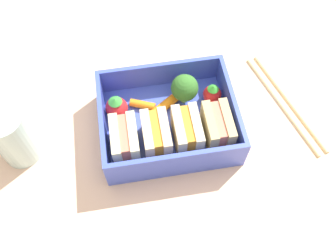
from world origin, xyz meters
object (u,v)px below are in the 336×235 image
(sandwich_center, at_px, (156,136))
(strawberry_far_left, at_px, (212,94))
(sandwich_center_right, at_px, (125,140))
(carrot_stick_far_left, at_px, (143,105))
(broccoli_floret, at_px, (185,88))
(chopstick_pair, at_px, (285,102))
(sandwich_left, at_px, (217,127))
(drinking_glass, at_px, (13,137))
(carrot_stick_left, at_px, (162,106))
(strawberry_left, at_px, (117,108))
(sandwich_center_left, at_px, (187,131))

(sandwich_center, distance_m, strawberry_far_left, 0.10)
(sandwich_center_right, relative_size, carrot_stick_far_left, 1.61)
(sandwich_center, bearing_deg, broccoli_floret, -127.78)
(carrot_stick_far_left, distance_m, chopstick_pair, 0.21)
(sandwich_left, relative_size, drinking_glass, 0.67)
(carrot_stick_left, xyz_separation_m, carrot_stick_far_left, (0.03, -0.01, -0.00))
(sandwich_left, relative_size, strawberry_far_left, 1.78)
(strawberry_left, distance_m, chopstick_pair, 0.24)
(drinking_glass, bearing_deg, strawberry_left, -166.52)
(sandwich_center_right, xyz_separation_m, drinking_glass, (0.14, -0.02, 0.01))
(sandwich_center_left, distance_m, drinking_glass, 0.22)
(broccoli_floret, xyz_separation_m, carrot_stick_far_left, (0.06, 0.00, -0.02))
(sandwich_center_right, relative_size, strawberry_far_left, 1.78)
(broccoli_floret, distance_m, strawberry_left, 0.10)
(sandwich_center_right, distance_m, drinking_glass, 0.14)
(sandwich_left, relative_size, sandwich_center_right, 1.00)
(carrot_stick_far_left, height_order, drinking_glass, drinking_glass)
(sandwich_center_right, relative_size, broccoli_floret, 1.19)
(broccoli_floret, bearing_deg, sandwich_center_left, 82.22)
(broccoli_floret, xyz_separation_m, carrot_stick_left, (0.03, 0.01, -0.02))
(sandwich_left, height_order, strawberry_left, sandwich_left)
(sandwich_center_left, height_order, strawberry_left, sandwich_center_left)
(sandwich_left, bearing_deg, sandwich_center, 0.00)
(strawberry_far_left, relative_size, chopstick_pair, 0.18)
(sandwich_center_left, distance_m, sandwich_center, 0.04)
(sandwich_left, bearing_deg, carrot_stick_far_left, -33.76)
(sandwich_center_right, bearing_deg, chopstick_pair, -170.25)
(chopstick_pair, bearing_deg, sandwich_left, 19.43)
(sandwich_center_right, height_order, broccoli_floret, broccoli_floret)
(sandwich_center_left, bearing_deg, strawberry_left, -32.26)
(sandwich_center, height_order, strawberry_left, sandwich_center)
(sandwich_center_right, bearing_deg, strawberry_left, -83.31)
(broccoli_floret, height_order, chopstick_pair, broccoli_floret)
(sandwich_center_right, height_order, strawberry_far_left, sandwich_center_right)
(sandwich_center_left, relative_size, strawberry_far_left, 1.78)
(sandwich_left, xyz_separation_m, drinking_glass, (0.26, -0.02, 0.01))
(sandwich_left, distance_m, strawberry_far_left, 0.06)
(strawberry_far_left, relative_size, carrot_stick_left, 0.71)
(strawberry_far_left, distance_m, chopstick_pair, 0.11)
(broccoli_floret, distance_m, carrot_stick_far_left, 0.06)
(sandwich_center, distance_m, broccoli_floret, 0.08)
(chopstick_pair, bearing_deg, carrot_stick_far_left, -5.68)
(sandwich_center_left, bearing_deg, sandwich_center_right, 0.00)
(sandwich_center_right, relative_size, drinking_glass, 0.67)
(chopstick_pair, height_order, drinking_glass, drinking_glass)
(broccoli_floret, height_order, carrot_stick_far_left, broccoli_floret)
(drinking_glass, bearing_deg, sandwich_center, 172.55)
(chopstick_pair, relative_size, drinking_glass, 2.10)
(sandwich_center, xyz_separation_m, strawberry_far_left, (-0.09, -0.06, -0.01))
(carrot_stick_left, bearing_deg, sandwich_center, 73.40)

